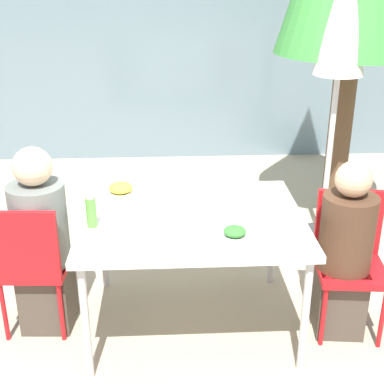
% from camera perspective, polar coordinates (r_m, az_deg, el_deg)
% --- Properties ---
extents(ground_plane, '(24.00, 24.00, 0.00)m').
position_cam_1_polar(ground_plane, '(3.51, -0.00, -13.72)').
color(ground_plane, tan).
extents(building_facade, '(10.00, 0.20, 3.00)m').
position_cam_1_polar(building_facade, '(6.18, -1.69, 17.37)').
color(building_facade, slate).
rests_on(building_facade, ground).
extents(dining_table, '(1.29, 1.04, 0.75)m').
position_cam_1_polar(dining_table, '(3.14, -0.00, -3.45)').
color(dining_table, silver).
rests_on(dining_table, ground).
extents(chair_left, '(0.42, 0.42, 0.86)m').
position_cam_1_polar(chair_left, '(3.31, -16.80, -6.94)').
color(chair_left, red).
rests_on(chair_left, ground).
extents(person_left, '(0.33, 0.33, 1.17)m').
position_cam_1_polar(person_left, '(3.33, -15.70, -5.46)').
color(person_left, '#473D33').
rests_on(person_left, ground).
extents(chair_right, '(0.44, 0.44, 0.86)m').
position_cam_1_polar(chair_right, '(3.39, 16.44, -6.08)').
color(chair_right, red).
rests_on(chair_right, ground).
extents(person_right, '(0.31, 0.31, 1.10)m').
position_cam_1_polar(person_right, '(3.30, 15.93, -6.40)').
color(person_right, '#473D33').
rests_on(person_right, ground).
extents(closed_umbrella, '(0.37, 0.37, 2.25)m').
position_cam_1_polar(closed_umbrella, '(4.14, 15.78, 16.63)').
color(closed_umbrella, '#333333').
rests_on(closed_umbrella, ground).
extents(plate_0, '(0.22, 0.22, 0.06)m').
position_cam_1_polar(plate_0, '(2.87, 4.58, -4.46)').
color(plate_0, white).
rests_on(plate_0, dining_table).
extents(plate_1, '(0.28, 0.28, 0.07)m').
position_cam_1_polar(plate_1, '(3.43, -7.61, 0.20)').
color(plate_1, white).
rests_on(plate_1, dining_table).
extents(bottle, '(0.06, 0.06, 0.19)m').
position_cam_1_polar(bottle, '(3.01, -10.69, -2.08)').
color(bottle, '#51A338').
rests_on(bottle, dining_table).
extents(drinking_cup, '(0.08, 0.08, 0.09)m').
position_cam_1_polar(drinking_cup, '(3.23, 6.98, -0.88)').
color(drinking_cup, silver).
rests_on(drinking_cup, dining_table).
extents(salad_bowl, '(0.19, 0.19, 0.05)m').
position_cam_1_polar(salad_bowl, '(3.06, 3.23, -2.61)').
color(salad_bowl, white).
rests_on(salad_bowl, dining_table).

